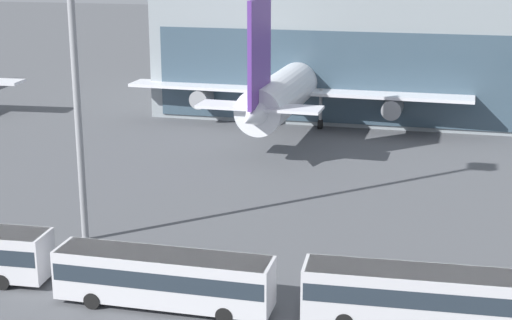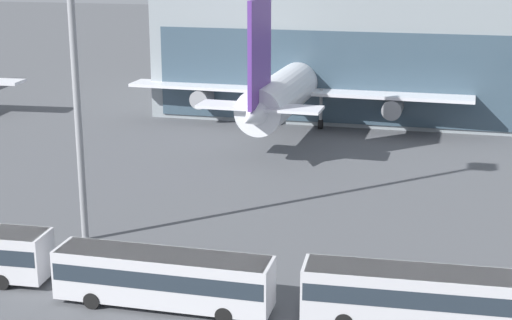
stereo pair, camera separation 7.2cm
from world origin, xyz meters
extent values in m
cylinder|color=silver|center=(1.86, 57.62, 5.06)|extent=(5.65, 37.70, 4.56)
sphere|color=silver|center=(2.40, 76.40, 5.06)|extent=(4.47, 4.47, 4.47)
cone|color=silver|center=(1.31, 38.83, 5.06)|extent=(4.57, 8.37, 4.34)
cube|color=silver|center=(1.79, 55.33, 4.26)|extent=(39.51, 4.82, 0.35)
cylinder|color=gray|center=(-9.24, 55.64, 2.93)|extent=(2.28, 3.90, 2.17)
cylinder|color=gray|center=(12.82, 55.01, 2.93)|extent=(2.28, 3.90, 2.17)
cube|color=#5B338C|center=(1.34, 39.75, 10.68)|extent=(0.60, 6.92, 9.87)
cube|color=silver|center=(1.34, 39.75, 5.51)|extent=(11.96, 3.54, 0.28)
cylinder|color=gray|center=(2.22, 70.22, 2.58)|extent=(0.36, 0.36, 4.05)
cylinder|color=black|center=(2.22, 70.22, 0.55)|extent=(0.48, 1.11, 1.10)
cylinder|color=gray|center=(-1.18, 55.41, 2.58)|extent=(0.36, 0.36, 4.05)
cylinder|color=black|center=(-1.18, 55.41, 0.55)|extent=(0.48, 1.11, 1.10)
cylinder|color=gray|center=(4.76, 55.24, 2.58)|extent=(0.36, 0.36, 4.05)
cylinder|color=black|center=(4.76, 55.24, 0.55)|extent=(0.48, 1.11, 1.10)
cylinder|color=black|center=(-7.54, 10.88, 0.50)|extent=(1.01, 0.35, 1.00)
cylinder|color=black|center=(-7.41, 8.46, 0.50)|extent=(1.01, 0.35, 1.00)
cube|color=silver|center=(3.06, 8.59, 1.84)|extent=(12.86, 2.67, 2.93)
cube|color=#232D38|center=(3.06, 8.59, 2.13)|extent=(12.60, 2.70, 1.02)
cube|color=silver|center=(3.06, 8.59, 3.24)|extent=(12.47, 2.59, 0.12)
cylinder|color=black|center=(7.04, 9.82, 0.50)|extent=(1.00, 0.30, 1.00)
cylinder|color=black|center=(7.05, 7.39, 0.50)|extent=(1.00, 0.30, 1.00)
cylinder|color=black|center=(-0.93, 9.79, 0.50)|extent=(1.00, 0.30, 1.00)
cylinder|color=black|center=(-0.92, 7.37, 0.50)|extent=(1.00, 0.30, 1.00)
cube|color=silver|center=(17.57, 9.66, 1.84)|extent=(12.97, 3.27, 2.93)
cube|color=#232D38|center=(17.57, 9.66, 2.13)|extent=(12.71, 3.29, 1.02)
cube|color=silver|center=(17.57, 9.66, 3.24)|extent=(12.58, 3.18, 0.12)
cylinder|color=black|center=(21.49, 11.08, 0.50)|extent=(1.01, 0.35, 1.00)
cylinder|color=black|center=(13.53, 10.67, 0.50)|extent=(1.01, 0.35, 1.00)
cylinder|color=gray|center=(-6.11, 17.31, 13.17)|extent=(0.50, 0.50, 26.35)
cube|color=silver|center=(20.66, 14.06, 0.00)|extent=(11.54, 3.76, 0.01)
camera|label=1|loc=(18.16, -30.80, 20.66)|focal=55.00mm
camera|label=2|loc=(18.23, -30.78, 20.66)|focal=55.00mm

